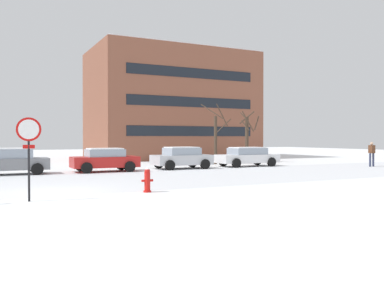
{
  "coord_description": "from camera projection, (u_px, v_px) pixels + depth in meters",
  "views": [
    {
      "loc": [
        -2.3,
        -15.91,
        2.01
      ],
      "look_at": [
        8.34,
        5.38,
        1.67
      ],
      "focal_mm": 39.15,
      "sensor_mm": 36.0,
      "label": 1
    }
  ],
  "objects": [
    {
      "name": "tree_far_left",
      "position": [
        216.0,
        137.0,
        32.25
      ],
      "size": [
        2.26,
        2.24,
        4.61
      ],
      "color": "#423326",
      "rests_on": "ground"
    },
    {
      "name": "building_far_right",
      "position": [
        171.0,
        105.0,
        42.32
      ],
      "size": [
        15.69,
        9.76,
        10.67
      ],
      "color": "brown",
      "rests_on": "ground"
    },
    {
      "name": "parked_car_silver",
      "position": [
        182.0,
        158.0,
        27.44
      ],
      "size": [
        3.84,
        2.18,
        1.43
      ],
      "color": "silver",
      "rests_on": "ground"
    },
    {
      "name": "tree_far_mid",
      "position": [
        247.0,
        136.0,
        34.59
      ],
      "size": [
        1.82,
        2.04,
        4.29
      ],
      "color": "#423326",
      "rests_on": "ground"
    },
    {
      "name": "parked_car_red",
      "position": [
        105.0,
        160.0,
        25.03
      ],
      "size": [
        3.92,
        2.1,
        1.41
      ],
      "color": "red",
      "rests_on": "ground"
    },
    {
      "name": "stop_sign",
      "position": [
        29.0,
        142.0,
        13.25
      ],
      "size": [
        0.76,
        0.15,
        2.67
      ],
      "color": "black",
      "rests_on": "ground"
    },
    {
      "name": "road_surface",
      "position": [
        41.0,
        183.0,
        18.56
      ],
      "size": [
        80.0,
        9.33,
        0.0
      ],
      "color": "silver",
      "rests_on": "ground"
    },
    {
      "name": "parked_car_white",
      "position": [
        247.0,
        156.0,
        29.72
      ],
      "size": [
        4.51,
        2.04,
        1.37
      ],
      "color": "white",
      "rests_on": "ground"
    },
    {
      "name": "parked_car_gray",
      "position": [
        11.0,
        161.0,
        23.0
      ],
      "size": [
        3.94,
        2.03,
        1.46
      ],
      "color": "slate",
      "rests_on": "ground"
    },
    {
      "name": "ground_plane",
      "position": [
        54.0,
        193.0,
        15.28
      ],
      "size": [
        120.0,
        120.0,
        0.0
      ],
      "primitive_type": "plane",
      "color": "white"
    },
    {
      "name": "fire_hydrant",
      "position": [
        147.0,
        180.0,
        15.5
      ],
      "size": [
        0.44,
        0.3,
        0.91
      ],
      "color": "red",
      "rests_on": "ground"
    },
    {
      "name": "pedestrian_crossing",
      "position": [
        372.0,
        152.0,
        29.52
      ],
      "size": [
        0.58,
        0.44,
        1.73
      ],
      "color": "#2D334C",
      "rests_on": "ground"
    }
  ]
}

